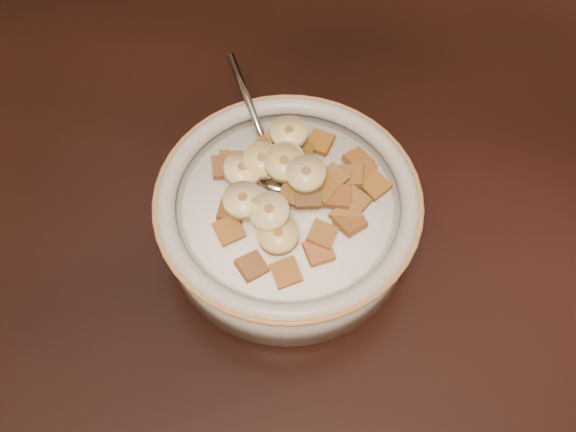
# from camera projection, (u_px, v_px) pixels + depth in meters

# --- Properties ---
(floor) EXTENTS (4.00, 4.50, 0.10)m
(floor) POSITION_uv_depth(u_px,v_px,m) (253.00, 410.00, 1.28)
(floor) COLOR #422816
(floor) RESTS_ON ground
(table) EXTENTS (1.42, 0.94, 0.04)m
(table) POSITION_uv_depth(u_px,v_px,m) (215.00, 200.00, 0.61)
(table) COLOR black
(table) RESTS_ON floor
(cereal_bowl) EXTENTS (0.21, 0.21, 0.05)m
(cereal_bowl) POSITION_uv_depth(u_px,v_px,m) (288.00, 219.00, 0.54)
(cereal_bowl) COLOR #ABA48D
(cereal_bowl) RESTS_ON table
(milk) EXTENTS (0.17, 0.17, 0.00)m
(milk) POSITION_uv_depth(u_px,v_px,m) (288.00, 203.00, 0.52)
(milk) COLOR white
(milk) RESTS_ON cereal_bowl
(spoon) EXTENTS (0.06, 0.06, 0.01)m
(spoon) POSITION_uv_depth(u_px,v_px,m) (274.00, 169.00, 0.54)
(spoon) COLOR #B0B1B3
(spoon) RESTS_ON cereal_bowl
(cereal_square_0) EXTENTS (0.02, 0.02, 0.01)m
(cereal_square_0) POSITION_uv_depth(u_px,v_px,m) (322.00, 235.00, 0.49)
(cereal_square_0) COLOR #935722
(cereal_square_0) RESTS_ON milk
(cereal_square_1) EXTENTS (0.03, 0.03, 0.01)m
(cereal_square_1) POSITION_uv_depth(u_px,v_px,m) (319.00, 251.00, 0.49)
(cereal_square_1) COLOR #9D5F30
(cereal_square_1) RESTS_ON milk
(cereal_square_2) EXTENTS (0.03, 0.03, 0.01)m
(cereal_square_2) POSITION_uv_depth(u_px,v_px,m) (350.00, 222.00, 0.50)
(cereal_square_2) COLOR #945118
(cereal_square_2) RESTS_ON milk
(cereal_square_3) EXTENTS (0.03, 0.03, 0.01)m
(cereal_square_3) POSITION_uv_depth(u_px,v_px,m) (294.00, 177.00, 0.51)
(cereal_square_3) COLOR brown
(cereal_square_3) RESTS_ON milk
(cereal_square_4) EXTENTS (0.02, 0.02, 0.01)m
(cereal_square_4) POSITION_uv_depth(u_px,v_px,m) (251.00, 169.00, 0.52)
(cereal_square_4) COLOR #9A6223
(cereal_square_4) RESTS_ON milk
(cereal_square_5) EXTENTS (0.02, 0.02, 0.01)m
(cereal_square_5) POSITION_uv_depth(u_px,v_px,m) (351.00, 176.00, 0.53)
(cereal_square_5) COLOR brown
(cereal_square_5) RESTS_ON milk
(cereal_square_6) EXTENTS (0.02, 0.02, 0.01)m
(cereal_square_6) POSITION_uv_depth(u_px,v_px,m) (337.00, 196.00, 0.51)
(cereal_square_6) COLOR brown
(cereal_square_6) RESTS_ON milk
(cereal_square_7) EXTENTS (0.03, 0.03, 0.01)m
(cereal_square_7) POSITION_uv_depth(u_px,v_px,m) (224.00, 167.00, 0.53)
(cereal_square_7) COLOR brown
(cereal_square_7) RESTS_ON milk
(cereal_square_8) EXTENTS (0.03, 0.03, 0.01)m
(cereal_square_8) POSITION_uv_depth(u_px,v_px,m) (252.00, 266.00, 0.49)
(cereal_square_8) COLOR brown
(cereal_square_8) RESTS_ON milk
(cereal_square_9) EXTENTS (0.03, 0.03, 0.01)m
(cereal_square_9) POSITION_uv_depth(u_px,v_px,m) (358.00, 160.00, 0.54)
(cereal_square_9) COLOR #97521E
(cereal_square_9) RESTS_ON milk
(cereal_square_10) EXTENTS (0.03, 0.03, 0.01)m
(cereal_square_10) POSITION_uv_depth(u_px,v_px,m) (275.00, 218.00, 0.49)
(cereal_square_10) COLOR brown
(cereal_square_10) RESTS_ON milk
(cereal_square_11) EXTENTS (0.03, 0.03, 0.01)m
(cereal_square_11) POSITION_uv_depth(u_px,v_px,m) (265.00, 164.00, 0.52)
(cereal_square_11) COLOR brown
(cereal_square_11) RESTS_ON milk
(cereal_square_12) EXTENTS (0.03, 0.03, 0.01)m
(cereal_square_12) POSITION_uv_depth(u_px,v_px,m) (307.00, 196.00, 0.50)
(cereal_square_12) COLOR brown
(cereal_square_12) RESTS_ON milk
(cereal_square_13) EXTENTS (0.03, 0.03, 0.01)m
(cereal_square_13) POSITION_uv_depth(u_px,v_px,m) (272.00, 142.00, 0.54)
(cereal_square_13) COLOR olive
(cereal_square_13) RESTS_ON milk
(cereal_square_14) EXTENTS (0.02, 0.02, 0.01)m
(cereal_square_14) POSITION_uv_depth(u_px,v_px,m) (363.00, 172.00, 0.53)
(cereal_square_14) COLOR brown
(cereal_square_14) RESTS_ON milk
(cereal_square_15) EXTENTS (0.03, 0.03, 0.01)m
(cereal_square_15) POSITION_uv_depth(u_px,v_px,m) (286.00, 273.00, 0.48)
(cereal_square_15) COLOR brown
(cereal_square_15) RESTS_ON milk
(cereal_square_16) EXTENTS (0.03, 0.03, 0.01)m
(cereal_square_16) POSITION_uv_depth(u_px,v_px,m) (346.00, 216.00, 0.51)
(cereal_square_16) COLOR #9A642D
(cereal_square_16) RESTS_ON milk
(cereal_square_17) EXTENTS (0.03, 0.03, 0.01)m
(cereal_square_17) POSITION_uv_depth(u_px,v_px,m) (260.00, 161.00, 0.53)
(cereal_square_17) COLOR brown
(cereal_square_17) RESTS_ON milk
(cereal_square_18) EXTENTS (0.03, 0.03, 0.01)m
(cereal_square_18) POSITION_uv_depth(u_px,v_px,m) (229.00, 230.00, 0.50)
(cereal_square_18) COLOR #965B27
(cereal_square_18) RESTS_ON milk
(cereal_square_19) EXTENTS (0.03, 0.03, 0.01)m
(cereal_square_19) POSITION_uv_depth(u_px,v_px,m) (355.00, 202.00, 0.51)
(cereal_square_19) COLOR brown
(cereal_square_19) RESTS_ON milk
(cereal_square_20) EXTENTS (0.03, 0.03, 0.01)m
(cereal_square_20) POSITION_uv_depth(u_px,v_px,m) (321.00, 190.00, 0.51)
(cereal_square_20) COLOR #98661D
(cereal_square_20) RESTS_ON milk
(cereal_square_21) EXTENTS (0.03, 0.03, 0.01)m
(cereal_square_21) POSITION_uv_depth(u_px,v_px,m) (267.00, 148.00, 0.54)
(cereal_square_21) COLOR brown
(cereal_square_21) RESTS_ON milk
(cereal_square_22) EXTENTS (0.02, 0.02, 0.01)m
(cereal_square_22) POSITION_uv_depth(u_px,v_px,m) (301.00, 154.00, 0.53)
(cereal_square_22) COLOR brown
(cereal_square_22) RESTS_ON milk
(cereal_square_23) EXTENTS (0.03, 0.03, 0.01)m
(cereal_square_23) POSITION_uv_depth(u_px,v_px,m) (294.00, 173.00, 0.51)
(cereal_square_23) COLOR brown
(cereal_square_23) RESTS_ON milk
(cereal_square_24) EXTENTS (0.02, 0.02, 0.01)m
(cereal_square_24) POSITION_uv_depth(u_px,v_px,m) (320.00, 142.00, 0.55)
(cereal_square_24) COLOR brown
(cereal_square_24) RESTS_ON milk
(cereal_square_25) EXTENTS (0.03, 0.03, 0.01)m
(cereal_square_25) POSITION_uv_depth(u_px,v_px,m) (375.00, 185.00, 0.52)
(cereal_square_25) COLOR brown
(cereal_square_25) RESTS_ON milk
(cereal_square_26) EXTENTS (0.03, 0.03, 0.01)m
(cereal_square_26) POSITION_uv_depth(u_px,v_px,m) (268.00, 155.00, 0.53)
(cereal_square_26) COLOR brown
(cereal_square_26) RESTS_ON milk
(cereal_square_27) EXTENTS (0.03, 0.03, 0.01)m
(cereal_square_27) POSITION_uv_depth(u_px,v_px,m) (333.00, 178.00, 0.52)
(cereal_square_27) COLOR #92612A
(cereal_square_27) RESTS_ON milk
(cereal_square_28) EXTENTS (0.02, 0.02, 0.01)m
(cereal_square_28) POSITION_uv_depth(u_px,v_px,m) (294.00, 193.00, 0.50)
(cereal_square_28) COLOR brown
(cereal_square_28) RESTS_ON milk
(cereal_square_29) EXTENTS (0.03, 0.03, 0.01)m
(cereal_square_29) POSITION_uv_depth(u_px,v_px,m) (231.00, 162.00, 0.54)
(cereal_square_29) COLOR olive
(cereal_square_29) RESTS_ON milk
(cereal_square_30) EXTENTS (0.02, 0.02, 0.01)m
(cereal_square_30) POSITION_uv_depth(u_px,v_px,m) (231.00, 211.00, 0.51)
(cereal_square_30) COLOR brown
(cereal_square_30) RESTS_ON milk
(banana_slice_0) EXTENTS (0.04, 0.04, 0.01)m
(banana_slice_0) POSITION_uv_depth(u_px,v_px,m) (262.00, 160.00, 0.51)
(banana_slice_0) COLOR #F3E377
(banana_slice_0) RESTS_ON milk
(banana_slice_1) EXTENTS (0.04, 0.04, 0.01)m
(banana_slice_1) POSITION_uv_depth(u_px,v_px,m) (306.00, 174.00, 0.50)
(banana_slice_1) COLOR #E3CC84
(banana_slice_1) RESTS_ON milk
(banana_slice_2) EXTENTS (0.04, 0.04, 0.01)m
(banana_slice_2) POSITION_uv_depth(u_px,v_px,m) (243.00, 200.00, 0.49)
(banana_slice_2) COLOR #E6DC89
(banana_slice_2) RESTS_ON milk
(banana_slice_3) EXTENTS (0.04, 0.04, 0.01)m
(banana_slice_3) POSITION_uv_depth(u_px,v_px,m) (285.00, 161.00, 0.51)
(banana_slice_3) COLOR #FFEE82
(banana_slice_3) RESTS_ON milk
(banana_slice_4) EXTENTS (0.04, 0.04, 0.01)m
(banana_slice_4) POSITION_uv_depth(u_px,v_px,m) (278.00, 235.00, 0.48)
(banana_slice_4) COLOR #EFCB7C
(banana_slice_4) RESTS_ON milk
(banana_slice_5) EXTENTS (0.04, 0.04, 0.01)m
(banana_slice_5) POSITION_uv_depth(u_px,v_px,m) (269.00, 212.00, 0.48)
(banana_slice_5) COLOR #C9BC71
(banana_slice_5) RESTS_ON milk
(banana_slice_6) EXTENTS (0.03, 0.03, 0.02)m
(banana_slice_6) POSITION_uv_depth(u_px,v_px,m) (243.00, 170.00, 0.51)
(banana_slice_6) COLOR #E4C784
(banana_slice_6) RESTS_ON milk
(banana_slice_7) EXTENTS (0.04, 0.04, 0.01)m
(banana_slice_7) POSITION_uv_depth(u_px,v_px,m) (284.00, 163.00, 0.50)
(banana_slice_7) COLOR #C9C176
(banana_slice_7) RESTS_ON milk
(banana_slice_8) EXTENTS (0.04, 0.03, 0.01)m
(banana_slice_8) POSITION_uv_depth(u_px,v_px,m) (289.00, 133.00, 0.53)
(banana_slice_8) COLOR #D9C669
(banana_slice_8) RESTS_ON milk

